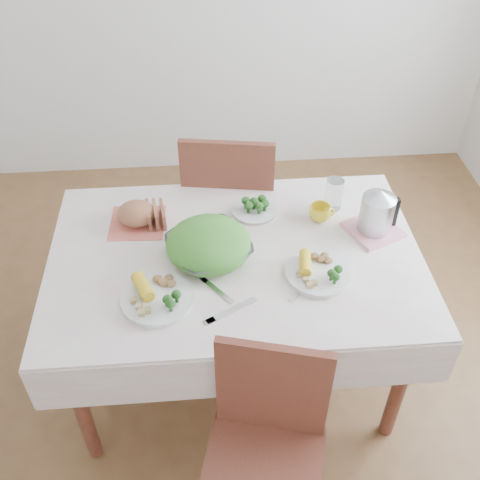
{
  "coord_description": "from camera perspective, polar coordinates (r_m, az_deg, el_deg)",
  "views": [
    {
      "loc": [
        -0.11,
        -1.65,
        2.3
      ],
      "look_at": [
        0.02,
        0.02,
        0.82
      ],
      "focal_mm": 42.0,
      "sensor_mm": 36.0,
      "label": 1
    }
  ],
  "objects": [
    {
      "name": "dining_table",
      "position": [
        2.54,
        -0.42,
        -7.86
      ],
      "size": [
        1.4,
        0.9,
        0.75
      ],
      "primitive_type": "cube",
      "color": "brown",
      "rests_on": "floor"
    },
    {
      "name": "bread_loaf",
      "position": [
        2.41,
        -10.53,
        2.75
      ],
      "size": [
        0.17,
        0.16,
        0.1
      ],
      "primitive_type": "ellipsoid",
      "rotation": [
        0.0,
        0.0,
        0.03
      ],
      "color": "#915638",
      "rests_on": "napkin"
    },
    {
      "name": "dinner_plate_left",
      "position": [
        2.1,
        -8.37,
        -5.93
      ],
      "size": [
        0.29,
        0.29,
        0.02
      ],
      "primitive_type": "cylinder",
      "rotation": [
        0.0,
        0.0,
        0.05
      ],
      "color": "white",
      "rests_on": "tablecloth"
    },
    {
      "name": "dinner_plate_right",
      "position": [
        2.19,
        7.94,
        -3.38
      ],
      "size": [
        0.35,
        0.35,
        0.02
      ],
      "primitive_type": "cylinder",
      "rotation": [
        0.0,
        0.0,
        -0.51
      ],
      "color": "white",
      "rests_on": "tablecloth"
    },
    {
      "name": "yellow_mug",
      "position": [
        2.43,
        8.13,
        2.76
      ],
      "size": [
        0.1,
        0.1,
        0.07
      ],
      "primitive_type": "imported",
      "rotation": [
        0.0,
        0.0,
        -0.06
      ],
      "color": "yellow",
      "rests_on": "tablecloth"
    },
    {
      "name": "fork_left",
      "position": [
        2.12,
        -2.35,
        -5.12
      ],
      "size": [
        0.12,
        0.15,
        0.0
      ],
      "primitive_type": "cube",
      "rotation": [
        0.0,
        0.0,
        0.67
      ],
      "color": "silver",
      "rests_on": "tablecloth"
    },
    {
      "name": "electric_kettle",
      "position": [
        2.36,
        13.8,
        3.13
      ],
      "size": [
        0.18,
        0.18,
        0.2
      ],
      "primitive_type": "cylinder",
      "rotation": [
        0.0,
        0.0,
        -0.32
      ],
      "color": "#B2B5BA",
      "rests_on": "pink_tray"
    },
    {
      "name": "tablecloth",
      "position": [
        2.26,
        -0.46,
        -1.57
      ],
      "size": [
        1.5,
        1.0,
        0.01
      ],
      "primitive_type": "cube",
      "color": "white",
      "rests_on": "dining_table"
    },
    {
      "name": "chair_far",
      "position": [
        2.96,
        -0.81,
        3.1
      ],
      "size": [
        0.52,
        0.52,
        1.0
      ],
      "primitive_type": "cube",
      "rotation": [
        0.0,
        0.0,
        2.98
      ],
      "color": "brown",
      "rests_on": "floor"
    },
    {
      "name": "salad_bowl",
      "position": [
        2.23,
        -3.17,
        -0.92
      ],
      "size": [
        0.42,
        0.42,
        0.08
      ],
      "primitive_type": "imported",
      "rotation": [
        0.0,
        0.0,
        0.43
      ],
      "color": "white",
      "rests_on": "tablecloth"
    },
    {
      "name": "glass_tumbler",
      "position": [
        2.49,
        9.49,
        4.48
      ],
      "size": [
        0.08,
        0.08,
        0.15
      ],
      "primitive_type": "cylinder",
      "rotation": [
        0.0,
        0.0,
        -0.04
      ],
      "color": "white",
      "rests_on": "tablecloth"
    },
    {
      "name": "pink_tray",
      "position": [
        2.43,
        13.38,
        1.04
      ],
      "size": [
        0.26,
        0.26,
        0.02
      ],
      "primitive_type": "cube",
      "rotation": [
        0.0,
        0.0,
        0.42
      ],
      "color": "pink",
      "rests_on": "tablecloth"
    },
    {
      "name": "broccoli_plate",
      "position": [
        2.46,
        1.43,
        3.07
      ],
      "size": [
        0.21,
        0.21,
        0.02
      ],
      "primitive_type": "cylinder",
      "rotation": [
        0.0,
        0.0,
        0.08
      ],
      "color": "beige",
      "rests_on": "tablecloth"
    },
    {
      "name": "napkin",
      "position": [
        2.45,
        -10.37,
        1.73
      ],
      "size": [
        0.24,
        0.24,
        0.0
      ],
      "primitive_type": "cube",
      "rotation": [
        0.0,
        0.0,
        -0.05
      ],
      "color": "#E06756",
      "rests_on": "tablecloth"
    },
    {
      "name": "floor",
      "position": [
        2.84,
        -0.38,
        -12.8
      ],
      "size": [
        3.6,
        3.6,
        0.0
      ],
      "primitive_type": "plane",
      "color": "brown",
      "rests_on": "ground"
    },
    {
      "name": "chair_near",
      "position": [
        2.05,
        2.32,
        -22.32
      ],
      "size": [
        0.5,
        0.5,
        0.9
      ],
      "primitive_type": "cube",
      "rotation": [
        0.0,
        0.0,
        -0.26
      ],
      "color": "brown",
      "rests_on": "floor"
    },
    {
      "name": "fork_right",
      "position": [
        2.14,
        6.57,
        -4.79
      ],
      "size": [
        0.15,
        0.15,
        0.0
      ],
      "primitive_type": "cube",
      "rotation": [
        0.0,
        0.0,
        -0.77
      ],
      "color": "silver",
      "rests_on": "tablecloth"
    },
    {
      "name": "knife",
      "position": [
        2.05,
        -0.87,
        -7.17
      ],
      "size": [
        0.2,
        0.12,
        0.0
      ],
      "primitive_type": "cube",
      "rotation": [
        0.0,
        0.0,
        2.06
      ],
      "color": "silver",
      "rests_on": "tablecloth"
    }
  ]
}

